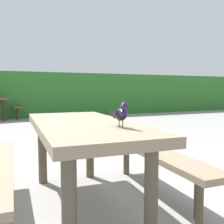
# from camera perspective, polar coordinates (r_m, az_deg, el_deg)

# --- Properties ---
(ground_plane) EXTENTS (60.00, 60.00, 0.00)m
(ground_plane) POSITION_cam_1_polar(r_m,az_deg,el_deg) (2.56, -9.78, -18.38)
(ground_plane) COLOR gray
(hedge_wall) EXTENTS (28.00, 2.36, 1.64)m
(hedge_wall) POSITION_cam_1_polar(r_m,az_deg,el_deg) (10.64, -20.75, 3.65)
(hedge_wall) COLOR #2D6B28
(hedge_wall) RESTS_ON ground
(picnic_table_foreground) EXTENTS (1.75, 1.83, 0.74)m
(picnic_table_foreground) POSITION_cam_1_polar(r_m,az_deg,el_deg) (2.23, -6.48, -6.83)
(picnic_table_foreground) COLOR #84725B
(picnic_table_foreground) RESTS_ON ground
(bird_grackle) EXTENTS (0.07, 0.29, 0.18)m
(bird_grackle) POSITION_cam_1_polar(r_m,az_deg,el_deg) (1.82, 2.03, -0.32)
(bird_grackle) COLOR black
(bird_grackle) RESTS_ON picnic_table_foreground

